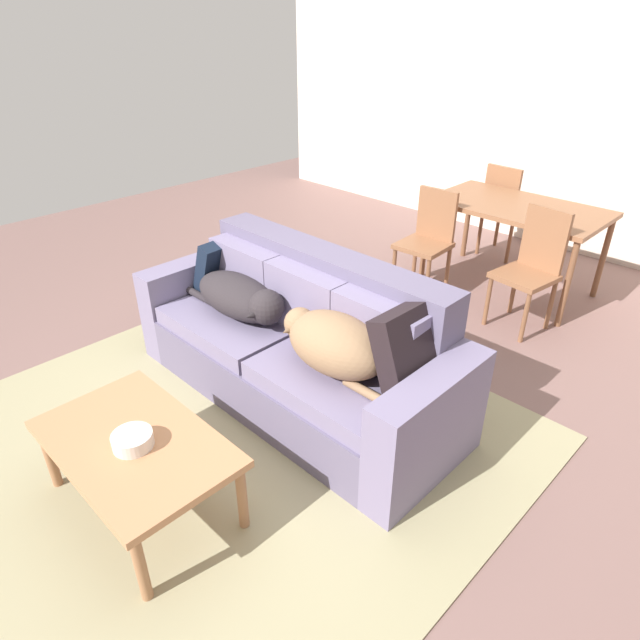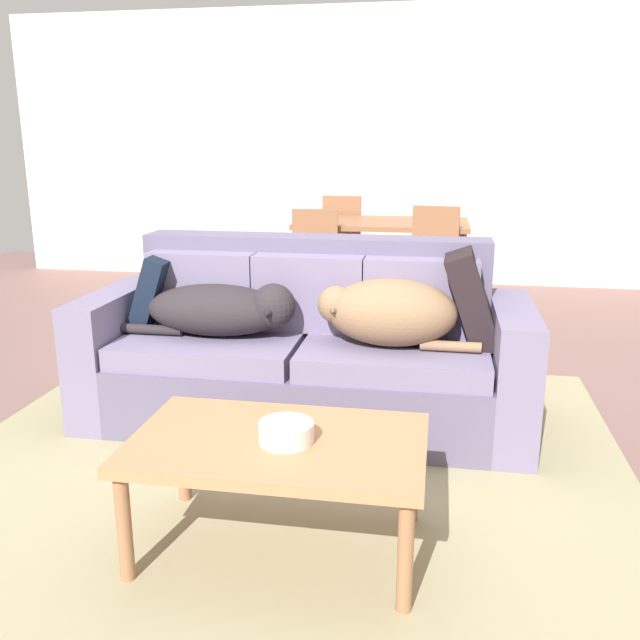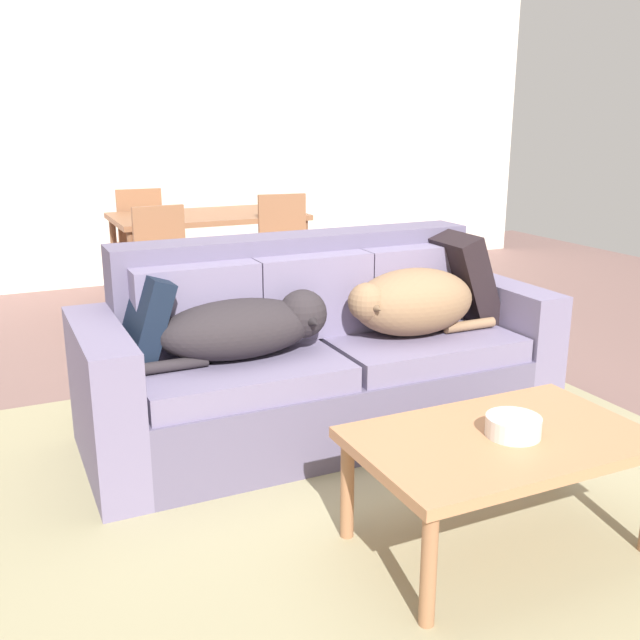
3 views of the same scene
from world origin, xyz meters
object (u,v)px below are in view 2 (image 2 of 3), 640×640
at_px(couch, 307,352).
at_px(throw_pillow_by_right_arm, 472,297).
at_px(dog_on_left_cushion, 224,309).
at_px(coffee_table, 278,452).
at_px(throw_pillow_by_left_arm, 157,291).
at_px(dining_table, 382,229).
at_px(dining_chair_near_left, 313,262).
at_px(dog_on_right_cushion, 388,312).
at_px(dining_chair_far_left, 344,240).
at_px(bowl_on_coffee_table, 286,432).
at_px(dining_chair_near_right, 432,263).

relative_size(couch, throw_pillow_by_right_arm, 4.75).
bearing_deg(dog_on_left_cushion, coffee_table, -63.77).
distance_m(throw_pillow_by_left_arm, throw_pillow_by_right_arm, 1.66).
height_order(throw_pillow_by_right_arm, coffee_table, throw_pillow_by_right_arm).
distance_m(dining_table, dining_chair_near_left, 0.79).
xyz_separation_m(couch, dog_on_right_cushion, (0.43, -0.14, 0.27)).
relative_size(dining_chair_near_left, dining_chair_far_left, 0.97).
bearing_deg(dining_chair_near_left, bowl_on_coffee_table, -84.62).
bearing_deg(dog_on_left_cushion, dining_table, 77.17).
bearing_deg(throw_pillow_by_right_arm, dining_table, 105.24).
bearing_deg(throw_pillow_by_right_arm, dining_chair_near_left, 122.42).
relative_size(throw_pillow_by_right_arm, bowl_on_coffee_table, 2.49).
bearing_deg(dining_chair_near_right, throw_pillow_by_right_arm, -75.28).
distance_m(couch, dining_chair_near_left, 1.86).
xyz_separation_m(dog_on_left_cushion, throw_pillow_by_left_arm, (-0.43, 0.17, 0.05)).
bearing_deg(dining_chair_near_left, dog_on_left_cushion, -96.29).
xyz_separation_m(dog_on_left_cushion, dining_chair_far_left, (0.17, 3.16, -0.09)).
relative_size(couch, coffee_table, 2.21).
bearing_deg(dining_chair_near_right, throw_pillow_by_left_arm, -120.02).
distance_m(coffee_table, bowl_on_coffee_table, 0.09).
distance_m(couch, dining_chair_far_left, 3.05).
height_order(dining_chair_near_left, dining_chair_far_left, dining_chair_far_left).
distance_m(couch, bowl_on_coffee_table, 1.25).
relative_size(throw_pillow_by_right_arm, dining_chair_far_left, 0.51).
bearing_deg(dining_chair_near_left, couch, -83.98).
bearing_deg(throw_pillow_by_right_arm, bowl_on_coffee_table, -117.35).
height_order(bowl_on_coffee_table, dining_chair_far_left, dining_chair_far_left).
bearing_deg(dog_on_right_cushion, dog_on_left_cushion, 178.59).
bearing_deg(dining_chair_near_left, throw_pillow_by_left_arm, -109.80).
bearing_deg(dining_chair_far_left, dining_chair_near_right, 129.36).
relative_size(throw_pillow_by_left_arm, dining_chair_far_left, 0.43).
height_order(dog_on_left_cushion, dining_table, dining_table).
relative_size(couch, bowl_on_coffee_table, 11.81).
bearing_deg(coffee_table, throw_pillow_by_left_arm, 127.51).
bearing_deg(dog_on_left_cushion, bowl_on_coffee_table, -62.75).
xyz_separation_m(dining_table, dining_chair_far_left, (-0.41, 0.60, -0.19)).
height_order(dog_on_right_cushion, throw_pillow_by_left_arm, throw_pillow_by_left_arm).
relative_size(bowl_on_coffee_table, dining_chair_near_right, 0.20).
bearing_deg(dog_on_left_cushion, couch, 16.45).
xyz_separation_m(bowl_on_coffee_table, dining_chair_near_right, (0.44, 3.12, 0.04)).
bearing_deg(throw_pillow_by_right_arm, coffee_table, -118.90).
relative_size(dining_table, dining_chair_far_left, 1.53).
relative_size(dog_on_left_cushion, dining_chair_far_left, 0.97).
bearing_deg(couch, dining_table, 85.79).
bearing_deg(bowl_on_coffee_table, throw_pillow_by_left_arm, 128.06).
relative_size(coffee_table, dining_chair_near_right, 1.08).
height_order(couch, dining_chair_far_left, couch).
distance_m(dog_on_left_cushion, coffee_table, 1.24).
xyz_separation_m(dining_chair_near_left, dining_chair_near_right, (0.92, 0.06, 0.01)).
bearing_deg(dog_on_right_cushion, dining_chair_near_left, 110.37).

